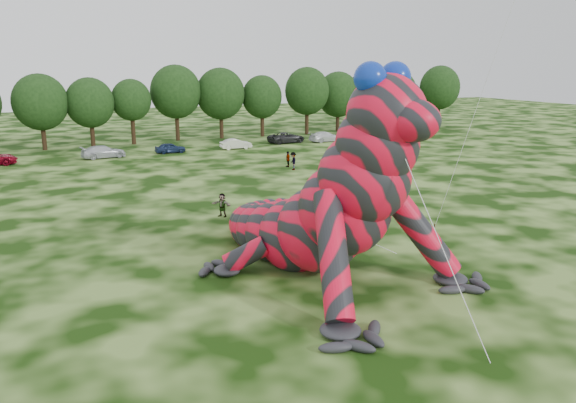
# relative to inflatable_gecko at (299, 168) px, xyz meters

# --- Properties ---
(ground) EXTENTS (240.00, 240.00, 0.00)m
(ground) POSITION_rel_inflatable_gecko_xyz_m (-0.79, -5.63, -5.43)
(ground) COLOR #16330A
(ground) RESTS_ON ground
(inflatable_gecko) EXTENTS (24.09, 26.29, 10.85)m
(inflatable_gecko) POSITION_rel_inflatable_gecko_xyz_m (0.00, 0.00, 0.00)
(inflatable_gecko) COLOR red
(inflatable_gecko) RESTS_ON ground
(tree_7) EXTENTS (6.68, 6.01, 9.48)m
(tree_7) POSITION_rel_inflatable_gecko_xyz_m (-10.87, 51.17, -0.69)
(tree_7) COLOR black
(tree_7) RESTS_ON ground
(tree_8) EXTENTS (6.14, 5.53, 8.94)m
(tree_8) POSITION_rel_inflatable_gecko_xyz_m (-5.01, 51.35, -0.95)
(tree_8) COLOR black
(tree_8) RESTS_ON ground
(tree_9) EXTENTS (5.27, 4.74, 8.68)m
(tree_9) POSITION_rel_inflatable_gecko_xyz_m (0.27, 51.71, -1.09)
(tree_9) COLOR black
(tree_9) RESTS_ON ground
(tree_10) EXTENTS (7.09, 6.38, 10.50)m
(tree_10) POSITION_rel_inflatable_gecko_xyz_m (6.61, 52.95, -0.17)
(tree_10) COLOR black
(tree_10) RESTS_ON ground
(tree_11) EXTENTS (7.01, 6.31, 10.07)m
(tree_11) POSITION_rel_inflatable_gecko_xyz_m (12.99, 52.56, -0.39)
(tree_11) COLOR black
(tree_11) RESTS_ON ground
(tree_12) EXTENTS (5.99, 5.39, 8.97)m
(tree_12) POSITION_rel_inflatable_gecko_xyz_m (19.22, 52.11, -0.94)
(tree_12) COLOR black
(tree_12) RESTS_ON ground
(tree_13) EXTENTS (6.83, 6.15, 10.13)m
(tree_13) POSITION_rel_inflatable_gecko_xyz_m (26.34, 51.49, -0.36)
(tree_13) COLOR black
(tree_13) RESTS_ON ground
(tree_14) EXTENTS (6.82, 6.14, 9.40)m
(tree_14) POSITION_rel_inflatable_gecko_xyz_m (32.67, 53.09, -0.72)
(tree_14) COLOR black
(tree_14) RESTS_ON ground
(tree_15) EXTENTS (7.17, 6.45, 9.63)m
(tree_15) POSITION_rel_inflatable_gecko_xyz_m (37.68, 52.14, -0.61)
(tree_15) COLOR black
(tree_15) RESTS_ON ground
(tree_16) EXTENTS (6.26, 5.63, 9.37)m
(tree_16) POSITION_rel_inflatable_gecko_xyz_m (44.66, 53.74, -0.74)
(tree_16) COLOR black
(tree_16) RESTS_ON ground
(tree_17) EXTENTS (6.98, 6.28, 10.30)m
(tree_17) POSITION_rel_inflatable_gecko_xyz_m (51.16, 51.03, -0.28)
(tree_17) COLOR black
(tree_17) RESTS_ON ground
(car_3) EXTENTS (5.22, 2.73, 1.44)m
(car_3) POSITION_rel_inflatable_gecko_xyz_m (-4.92, 41.58, -4.70)
(car_3) COLOR silver
(car_3) RESTS_ON ground
(car_4) EXTENTS (3.71, 1.59, 1.25)m
(car_4) POSITION_rel_inflatable_gecko_xyz_m (2.96, 42.03, -4.80)
(car_4) COLOR #19294E
(car_4) RESTS_ON ground
(car_5) EXTENTS (4.00, 1.42, 1.32)m
(car_5) POSITION_rel_inflatable_gecko_xyz_m (11.30, 41.69, -4.77)
(car_5) COLOR silver
(car_5) RESTS_ON ground
(car_6) EXTENTS (5.55, 3.18, 1.46)m
(car_6) POSITION_rel_inflatable_gecko_xyz_m (19.53, 44.14, -4.70)
(car_6) COLOR #28282B
(car_6) RESTS_ON ground
(car_7) EXTENTS (5.09, 2.82, 1.40)m
(car_7) POSITION_rel_inflatable_gecko_xyz_m (24.93, 43.01, -4.73)
(car_7) COLOR white
(car_7) RESTS_ON ground
(spectator_2) EXTENTS (0.91, 1.31, 1.86)m
(spectator_2) POSITION_rel_inflatable_gecko_xyz_m (11.81, 25.65, -4.50)
(spectator_2) COLOR gray
(spectator_2) RESTS_ON ground
(spectator_3) EXTENTS (0.45, 0.99, 1.65)m
(spectator_3) POSITION_rel_inflatable_gecko_xyz_m (12.07, 27.51, -4.60)
(spectator_3) COLOR gray
(spectator_3) RESTS_ON ground
(spectator_5) EXTENTS (1.38, 1.55, 1.70)m
(spectator_5) POSITION_rel_inflatable_gecko_xyz_m (-0.47, 11.56, -4.57)
(spectator_5) COLOR gray
(spectator_5) RESTS_ON ground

